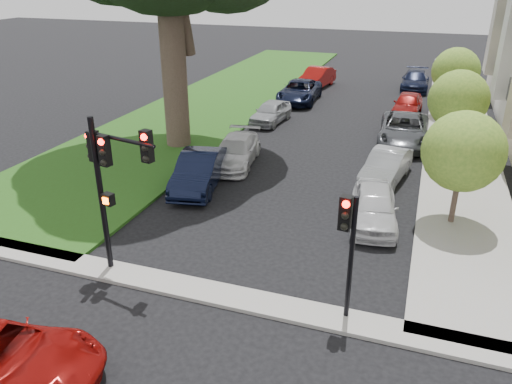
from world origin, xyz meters
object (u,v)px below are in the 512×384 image
(car_parked_5, at_px, (199,171))
(car_parked_6, at_px, (236,151))
(small_tree_a, at_px, (463,152))
(car_parked_2, at_px, (404,130))
(small_tree_c, at_px, (456,71))
(car_parked_0, at_px, (374,206))
(car_parked_7, at_px, (271,112))
(car_parked_1, at_px, (386,167))
(traffic_signal_secondary, at_px, (348,236))
(small_tree_b, at_px, (458,100))
(car_parked_8, at_px, (299,91))
(car_parked_9, at_px, (317,78))
(traffic_signal_main, at_px, (109,170))
(car_parked_4, at_px, (415,81))
(car_parked_3, at_px, (408,104))

(car_parked_5, relative_size, car_parked_6, 1.01)
(small_tree_a, distance_m, car_parked_2, 9.43)
(small_tree_c, bearing_deg, car_parked_0, -99.57)
(car_parked_7, bearing_deg, car_parked_1, -38.15)
(small_tree_a, bearing_deg, traffic_signal_secondary, -112.95)
(small_tree_a, bearing_deg, car_parked_7, 134.67)
(small_tree_b, distance_m, car_parked_6, 10.89)
(small_tree_c, distance_m, car_parked_0, 16.43)
(car_parked_6, relative_size, car_parked_7, 1.17)
(small_tree_c, height_order, car_parked_7, small_tree_c)
(car_parked_0, distance_m, car_parked_8, 18.19)
(car_parked_6, bearing_deg, car_parked_9, 82.28)
(traffic_signal_main, bearing_deg, car_parked_7, 91.88)
(car_parked_1, distance_m, car_parked_8, 14.40)
(small_tree_a, distance_m, car_parked_5, 10.30)
(small_tree_c, height_order, car_parked_9, small_tree_c)
(car_parked_2, xyz_separation_m, car_parked_4, (-0.11, 13.46, -0.06))
(car_parked_1, xyz_separation_m, car_parked_9, (-7.05, 17.41, 0.09))
(car_parked_5, bearing_deg, car_parked_3, 51.38)
(car_parked_4, bearing_deg, car_parked_7, -122.90)
(small_tree_c, distance_m, traffic_signal_main, 23.83)
(car_parked_2, bearing_deg, small_tree_b, -29.52)
(car_parked_3, height_order, car_parked_7, car_parked_3)
(small_tree_c, xyz_separation_m, car_parked_3, (-2.54, -0.32, -2.13))
(traffic_signal_main, bearing_deg, small_tree_a, 34.47)
(traffic_signal_main, bearing_deg, car_parked_0, 39.67)
(car_parked_1, relative_size, car_parked_2, 0.74)
(car_parked_7, bearing_deg, traffic_signal_main, -83.42)
(car_parked_1, bearing_deg, car_parked_2, 95.74)
(small_tree_c, distance_m, car_parked_2, 7.02)
(car_parked_3, relative_size, car_parked_8, 0.77)
(car_parked_5, relative_size, car_parked_9, 0.99)
(car_parked_1, relative_size, car_parked_6, 0.90)
(small_tree_a, distance_m, car_parked_8, 18.78)
(small_tree_c, relative_size, car_parked_4, 0.88)
(small_tree_c, xyz_separation_m, car_parked_7, (-10.17, -4.91, -2.17))
(car_parked_1, height_order, car_parked_5, car_parked_5)
(car_parked_2, bearing_deg, car_parked_7, 167.51)
(car_parked_0, distance_m, car_parked_9, 22.76)
(car_parked_3, distance_m, car_parked_5, 16.65)
(car_parked_4, relative_size, car_parked_7, 1.26)
(car_parked_1, relative_size, car_parked_7, 1.05)
(car_parked_5, xyz_separation_m, car_parked_9, (0.35, 20.73, 0.01))
(traffic_signal_secondary, xyz_separation_m, car_parked_7, (-7.36, 16.93, -1.85))
(car_parked_3, xyz_separation_m, car_parked_9, (-7.21, 5.89, 0.07))
(car_parked_2, height_order, car_parked_9, car_parked_2)
(car_parked_1, bearing_deg, small_tree_c, 86.56)
(car_parked_1, distance_m, car_parked_4, 19.01)
(small_tree_a, height_order, car_parked_4, small_tree_a)
(traffic_signal_secondary, relative_size, car_parked_8, 0.68)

